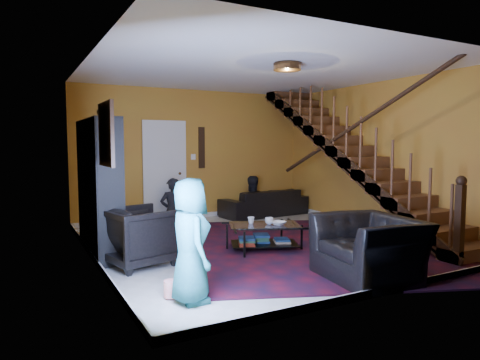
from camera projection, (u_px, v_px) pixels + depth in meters
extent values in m
plane|color=beige|center=(258.00, 243.00, 7.06)|extent=(5.50, 5.50, 0.00)
plane|color=#B58728|center=(195.00, 155.00, 9.36)|extent=(5.20, 0.00, 5.20)
plane|color=#B58728|center=(390.00, 167.00, 4.52)|extent=(5.20, 0.00, 5.20)
plane|color=#B58728|center=(91.00, 162.00, 5.73)|extent=(0.00, 5.50, 5.50)
plane|color=#B58728|center=(376.00, 156.00, 8.16)|extent=(0.00, 5.50, 5.50)
plane|color=white|center=(259.00, 71.00, 6.82)|extent=(5.50, 5.50, 0.00)
cube|color=silver|center=(196.00, 215.00, 9.47)|extent=(5.20, 0.02, 0.10)
cube|color=silver|center=(95.00, 260.00, 5.85)|extent=(0.02, 5.50, 0.10)
cube|color=#B58728|center=(357.00, 161.00, 7.94)|extent=(0.95, 4.92, 2.83)
cube|color=black|center=(338.00, 157.00, 7.72)|extent=(0.04, 5.02, 3.02)
cylinder|color=black|center=(340.00, 132.00, 7.70)|extent=(0.07, 4.20, 2.44)
cube|color=black|center=(459.00, 226.00, 5.70)|extent=(0.10, 0.10, 1.10)
cube|color=black|center=(99.00, 187.00, 6.38)|extent=(0.35, 1.80, 2.00)
cube|color=black|center=(100.00, 226.00, 6.43)|extent=(0.35, 1.72, 0.03)
cube|color=black|center=(99.00, 176.00, 6.37)|extent=(0.35, 1.72, 0.03)
cube|color=silver|center=(165.00, 173.00, 9.05)|extent=(0.82, 0.05, 2.05)
cube|color=maroon|center=(106.00, 134.00, 4.92)|extent=(0.04, 0.74, 0.74)
cube|color=black|center=(202.00, 148.00, 9.40)|extent=(0.14, 0.03, 0.90)
cylinder|color=#3F2814|center=(287.00, 67.00, 6.12)|extent=(0.40, 0.40, 0.10)
cube|color=#480C19|center=(317.00, 246.00, 6.83)|extent=(5.17, 5.48, 0.02)
imported|color=black|center=(264.00, 203.00, 9.76)|extent=(2.08, 0.97, 0.59)
imported|color=black|center=(141.00, 236.00, 5.76)|extent=(1.05, 1.03, 0.80)
imported|color=black|center=(369.00, 248.00, 5.16)|extent=(1.15, 1.28, 0.76)
imported|color=black|center=(172.00, 212.00, 8.80)|extent=(0.53, 0.37, 1.39)
imported|color=black|center=(251.00, 206.00, 9.67)|extent=(0.70, 0.57, 1.36)
imported|color=#1C6B66|center=(190.00, 241.00, 4.40)|extent=(0.44, 0.65, 1.30)
cube|color=black|center=(244.00, 245.00, 6.09)|extent=(0.04, 0.04, 0.40)
cube|color=black|center=(302.00, 238.00, 6.56)|extent=(0.04, 0.04, 0.40)
cube|color=black|center=(227.00, 237.00, 6.58)|extent=(0.04, 0.04, 0.40)
cube|color=black|center=(281.00, 231.00, 7.05)|extent=(0.04, 0.04, 0.40)
cube|color=black|center=(264.00, 244.00, 6.58)|extent=(1.14, 0.91, 0.02)
cube|color=silver|center=(264.00, 225.00, 6.55)|extent=(1.22, 0.99, 0.02)
imported|color=#999999|center=(269.00, 221.00, 6.56)|extent=(0.16, 0.16, 0.10)
imported|color=#999999|center=(251.00, 220.00, 6.63)|extent=(0.12, 0.12, 0.10)
imported|color=#999999|center=(279.00, 223.00, 6.51)|extent=(0.29, 0.29, 0.05)
imported|color=#999999|center=(104.00, 110.00, 5.85)|extent=(0.18, 0.18, 0.19)
cylinder|color=red|center=(171.00, 289.00, 4.53)|extent=(0.20, 0.20, 0.18)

